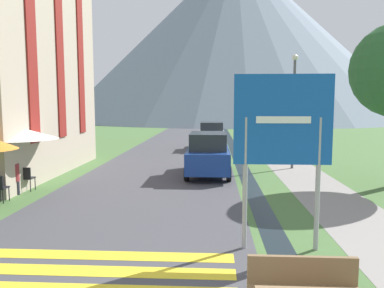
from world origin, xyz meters
TOP-DOWN VIEW (x-y plane):
  - ground_plane at (0.00, 20.00)m, footprint 160.00×160.00m
  - road at (-2.50, 30.00)m, footprint 6.40×60.00m
  - footpath at (3.60, 30.00)m, footprint 2.20×60.00m
  - drainage_channel at (1.20, 30.00)m, footprint 0.60×60.00m
  - crosswalk_marking at (-2.50, 2.71)m, footprint 5.44×1.84m
  - mountain_distant at (4.19, 75.20)m, footprint 68.88×68.88m
  - road_sign at (1.20, 3.95)m, footprint 1.97×0.11m
  - parked_car_near at (-0.40, 11.93)m, footprint 1.83×3.96m
  - parked_car_far at (-0.28, 21.23)m, footprint 1.79×4.08m
  - cafe_chair_far_left at (-6.98, 9.75)m, footprint 0.40×0.40m
  - cafe_chair_middle at (-6.61, 8.69)m, footprint 0.40×0.40m
  - cafe_umbrella_middle_white at (-6.80, 8.86)m, footprint 2.46×2.46m
  - person_seated_near at (-6.77, 8.20)m, footprint 0.32×0.32m
  - person_standing_terrace at (-7.06, 9.74)m, footprint 0.32×0.32m
  - streetlamp at (3.51, 13.91)m, footprint 0.28×0.28m

SIDE VIEW (x-z plane):
  - ground_plane at x=0.00m, z-range 0.00..0.00m
  - drainage_channel at x=1.20m, z-range 0.00..0.00m
  - road at x=-2.50m, z-range 0.00..0.01m
  - footpath at x=3.60m, z-range 0.00..0.01m
  - crosswalk_marking at x=-2.50m, z-range 0.00..0.01m
  - cafe_chair_far_left at x=-6.98m, z-range 0.09..0.94m
  - cafe_chair_middle at x=-6.61m, z-range 0.09..0.94m
  - person_seated_near at x=-6.77m, z-range 0.07..1.31m
  - parked_car_near at x=-0.40m, z-range 0.00..1.82m
  - parked_car_far at x=-0.28m, z-range 0.00..1.82m
  - person_standing_terrace at x=-7.06m, z-range 0.14..1.91m
  - cafe_umbrella_middle_white at x=-6.80m, z-range 0.90..3.08m
  - road_sign at x=1.20m, z-range 0.59..4.19m
  - streetlamp at x=3.51m, z-range 0.48..5.74m
  - mountain_distant at x=4.19m, z-range 0.00..33.82m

